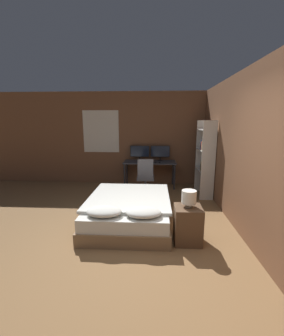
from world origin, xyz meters
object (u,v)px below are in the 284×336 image
at_px(monitor_left, 140,152).
at_px(computer_mouse, 160,162).
at_px(bed, 129,210).
at_px(office_chair, 146,181).
at_px(desk, 150,165).
at_px(nightstand, 188,225).
at_px(bedside_lamp, 189,197).
at_px(monitor_right, 160,152).
at_px(bookshelf, 206,155).
at_px(keyboard, 150,163).

bearing_deg(monitor_left, computer_mouse, -36.28).
height_order(bed, office_chair, office_chair).
height_order(bed, desk, desk).
bearing_deg(monitor_left, office_chair, -77.58).
relative_size(nightstand, monitor_left, 1.04).
bearing_deg(nightstand, office_chair, 108.30).
relative_size(bed, bedside_lamp, 7.26).
relative_size(bedside_lamp, computer_mouse, 3.78).
distance_m(monitor_right, bookshelf, 1.47).
bearing_deg(nightstand, bedside_lamp, 0.00).
xyz_separation_m(monitor_right, office_chair, (-0.39, -0.97, -0.61)).
xyz_separation_m(desk, keyboard, (0.00, -0.21, 0.10)).
height_order(keyboard, bookshelf, bookshelf).
distance_m(nightstand, monitor_left, 3.45).
relative_size(bed, computer_mouse, 27.43).
bearing_deg(keyboard, monitor_left, 125.21).
bearing_deg(desk, bookshelf, -28.81).
distance_m(bed, bookshelf, 2.50).
relative_size(computer_mouse, office_chair, 0.07).
xyz_separation_m(computer_mouse, bookshelf, (1.11, -0.55, 0.30)).
bearing_deg(nightstand, desk, 102.39).
relative_size(keyboard, bookshelf, 0.20).
relative_size(monitor_right, bookshelf, 0.29).
bearing_deg(bed, bookshelf, 43.30).
bearing_deg(nightstand, bed, 147.19).
bearing_deg(monitor_left, desk, -35.53).
relative_size(bedside_lamp, office_chair, 0.28).
distance_m(keyboard, bookshelf, 1.53).
bearing_deg(monitor_left, nightstand, -73.42).
height_order(computer_mouse, bookshelf, bookshelf).
bearing_deg(office_chair, nightstand, -71.70).
height_order(bedside_lamp, monitor_left, monitor_left).
height_order(bed, keyboard, keyboard).
relative_size(bed, desk, 1.30).
bearing_deg(keyboard, computer_mouse, 0.00).
distance_m(monitor_left, bookshelf, 1.95).
height_order(bed, monitor_left, monitor_left).
bearing_deg(bookshelf, desk, 151.19).
relative_size(monitor_left, office_chair, 0.58).
bearing_deg(office_chair, keyboard, 81.06).
bearing_deg(bookshelf, office_chair, 179.67).
relative_size(desk, bookshelf, 0.79).
bearing_deg(bookshelf, computer_mouse, 153.51).
bearing_deg(desk, monitor_right, 35.53).
height_order(monitor_left, keyboard, monitor_left).
distance_m(bed, bedside_lamp, 1.28).
bearing_deg(bookshelf, bedside_lamp, -107.81).
bearing_deg(keyboard, bookshelf, -21.73).
bearing_deg(computer_mouse, monitor_right, 87.20).
xyz_separation_m(bed, bookshelf, (1.72, 1.62, 0.80)).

